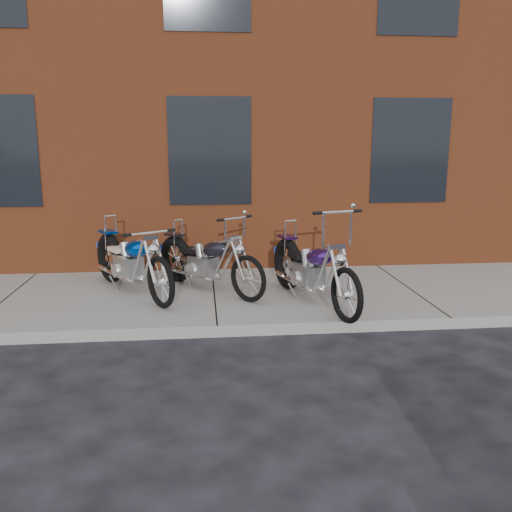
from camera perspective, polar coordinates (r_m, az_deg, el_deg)
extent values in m
plane|color=black|center=(6.77, -4.08, -8.55)|extent=(120.00, 120.00, 0.00)
cube|color=gray|center=(8.17, -4.42, -4.37)|extent=(22.00, 3.00, 0.15)
cube|color=brown|center=(14.43, -5.37, 18.45)|extent=(22.00, 10.00, 8.00)
torus|color=black|center=(8.11, 3.82, -1.05)|extent=(0.37, 0.80, 0.78)
torus|color=black|center=(6.68, 10.23, -4.44)|extent=(0.27, 0.70, 0.71)
cube|color=#A4A4A4|center=(7.51, 6.13, -2.25)|extent=(0.41, 0.50, 0.33)
ellipsoid|color=#3D1C72|center=(7.18, 7.33, -0.36)|extent=(0.44, 0.66, 0.33)
cube|color=black|center=(7.71, 5.18, -0.20)|extent=(0.34, 0.37, 0.07)
cylinder|color=silver|center=(6.71, 9.70, -1.80)|extent=(0.13, 0.32, 0.59)
cylinder|color=silver|center=(6.70, 9.31, 4.46)|extent=(0.58, 0.20, 0.03)
cylinder|color=silver|center=(7.95, 4.13, 1.72)|extent=(0.03, 0.03, 0.52)
cylinder|color=silver|center=(7.81, 6.13, -2.76)|extent=(0.32, 0.96, 0.05)
torus|color=black|center=(8.80, -14.72, -0.36)|extent=(0.55, 0.76, 0.79)
torus|color=black|center=(7.28, -9.40, -3.00)|extent=(0.44, 0.65, 0.72)
cube|color=#A4A4A4|center=(8.17, -12.80, -1.28)|extent=(0.49, 0.54, 0.33)
ellipsoid|color=#0144C8|center=(7.83, -11.96, 0.58)|extent=(0.56, 0.67, 0.34)
cube|color=#CCAD91|center=(8.38, -13.69, 0.55)|extent=(0.39, 0.40, 0.07)
cylinder|color=silver|center=(7.33, -9.98, -0.58)|extent=(0.21, 0.30, 0.59)
cylinder|color=silver|center=(7.38, -10.58, 2.30)|extent=(0.53, 0.35, 0.03)
cylinder|color=silver|center=(8.64, -14.65, 2.26)|extent=(0.03, 0.03, 0.53)
cylinder|color=silver|center=(8.47, -12.63, -1.80)|extent=(0.56, 0.87, 0.05)
torus|color=black|center=(8.64, -7.79, -0.47)|extent=(0.59, 0.66, 0.74)
torus|color=black|center=(7.48, 0.00, -2.61)|extent=(0.49, 0.56, 0.67)
cube|color=#A4A4A4|center=(8.14, -4.89, -1.24)|extent=(0.49, 0.50, 0.31)
ellipsoid|color=black|center=(7.87, -3.53, 0.55)|extent=(0.57, 0.61, 0.32)
cube|color=black|center=(8.30, -6.14, 0.45)|extent=(0.38, 0.38, 0.06)
cylinder|color=silver|center=(7.50, -0.71, -0.43)|extent=(0.23, 0.26, 0.56)
cylinder|color=silver|center=(7.49, -1.43, 3.92)|extent=(0.45, 0.39, 0.03)
cylinder|color=silver|center=(8.50, -7.52, 2.04)|extent=(0.03, 0.03, 0.50)
cylinder|color=silver|center=(8.42, -5.26, -1.74)|extent=(0.64, 0.74, 0.05)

